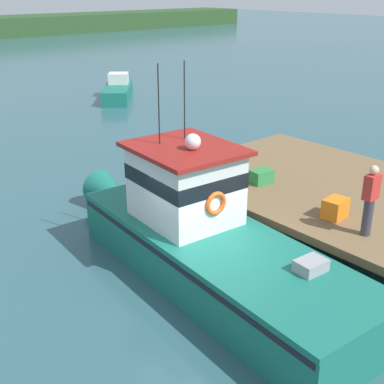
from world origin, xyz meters
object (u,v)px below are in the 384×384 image
at_px(crate_stack_near_edge, 261,176).
at_px(main_fishing_boat, 201,236).
at_px(crate_single_far, 335,208).
at_px(moored_boat_mid_harbor, 118,90).
at_px(deckhand_by_the_boat, 370,199).

bearing_deg(crate_stack_near_edge, main_fishing_boat, -161.55).
bearing_deg(crate_single_far, main_fishing_boat, 149.94).
xyz_separation_m(main_fishing_boat, moored_boat_mid_harbor, (9.65, 18.26, -0.52)).
height_order(deckhand_by_the_boat, moored_boat_mid_harbor, deckhand_by_the_boat).
bearing_deg(deckhand_by_the_boat, main_fishing_boat, 134.28).
bearing_deg(deckhand_by_the_boat, moored_boat_mid_harbor, 71.22).
relative_size(crate_single_far, moored_boat_mid_harbor, 0.12).
xyz_separation_m(main_fishing_boat, deckhand_by_the_boat, (2.55, -2.62, 1.05)).
distance_m(main_fishing_boat, crate_single_far, 3.28).
height_order(crate_single_far, crate_stack_near_edge, crate_single_far).
xyz_separation_m(deckhand_by_the_boat, moored_boat_mid_harbor, (7.10, 20.88, -1.57)).
height_order(main_fishing_boat, crate_single_far, main_fishing_boat).
height_order(main_fishing_boat, crate_stack_near_edge, main_fishing_boat).
bearing_deg(main_fishing_boat, moored_boat_mid_harbor, 62.14).
distance_m(main_fishing_boat, deckhand_by_the_boat, 3.80).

